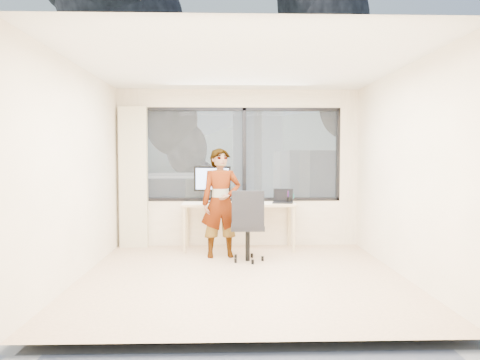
{
  "coord_description": "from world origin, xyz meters",
  "views": [
    {
      "loc": [
        -0.19,
        -5.55,
        1.49
      ],
      "look_at": [
        0.0,
        1.0,
        1.15
      ],
      "focal_mm": 33.83,
      "sensor_mm": 36.0,
      "label": 1
    }
  ],
  "objects_px": {
    "laptop": "(283,197)",
    "desk": "(239,226)",
    "chair": "(248,225)",
    "handbag": "(287,196)",
    "monitor": "(212,184)",
    "game_console": "(254,199)",
    "person": "(221,203)"
  },
  "relations": [
    {
      "from": "laptop",
      "to": "desk",
      "type": "bearing_deg",
      "value": -174.24
    },
    {
      "from": "laptop",
      "to": "chair",
      "type": "bearing_deg",
      "value": -116.7
    },
    {
      "from": "desk",
      "to": "laptop",
      "type": "bearing_deg",
      "value": -5.51
    },
    {
      "from": "handbag",
      "to": "chair",
      "type": "bearing_deg",
      "value": -103.64
    },
    {
      "from": "chair",
      "to": "monitor",
      "type": "bearing_deg",
      "value": 121.97
    },
    {
      "from": "game_console",
      "to": "person",
      "type": "bearing_deg",
      "value": -113.28
    },
    {
      "from": "desk",
      "to": "game_console",
      "type": "relative_size",
      "value": 5.81
    },
    {
      "from": "person",
      "to": "game_console",
      "type": "bearing_deg",
      "value": 46.13
    },
    {
      "from": "person",
      "to": "monitor",
      "type": "relative_size",
      "value": 2.71
    },
    {
      "from": "monitor",
      "to": "desk",
      "type": "bearing_deg",
      "value": -4.13
    },
    {
      "from": "game_console",
      "to": "handbag",
      "type": "relative_size",
      "value": 1.29
    },
    {
      "from": "desk",
      "to": "person",
      "type": "distance_m",
      "value": 0.75
    },
    {
      "from": "game_console",
      "to": "handbag",
      "type": "distance_m",
      "value": 0.55
    },
    {
      "from": "chair",
      "to": "person",
      "type": "xyz_separation_m",
      "value": [
        -0.38,
        0.28,
        0.29
      ]
    },
    {
      "from": "laptop",
      "to": "game_console",
      "type": "bearing_deg",
      "value": 160.45
    },
    {
      "from": "desk",
      "to": "laptop",
      "type": "xyz_separation_m",
      "value": [
        0.7,
        -0.07,
        0.48
      ]
    },
    {
      "from": "chair",
      "to": "laptop",
      "type": "bearing_deg",
      "value": 53.48
    },
    {
      "from": "person",
      "to": "handbag",
      "type": "height_order",
      "value": "person"
    },
    {
      "from": "desk",
      "to": "game_console",
      "type": "distance_m",
      "value": 0.52
    },
    {
      "from": "monitor",
      "to": "handbag",
      "type": "distance_m",
      "value": 1.25
    },
    {
      "from": "game_console",
      "to": "laptop",
      "type": "distance_m",
      "value": 0.52
    },
    {
      "from": "chair",
      "to": "laptop",
      "type": "height_order",
      "value": "chair"
    },
    {
      "from": "desk",
      "to": "handbag",
      "type": "bearing_deg",
      "value": 12.37
    },
    {
      "from": "desk",
      "to": "laptop",
      "type": "distance_m",
      "value": 0.85
    },
    {
      "from": "chair",
      "to": "monitor",
      "type": "distance_m",
      "value": 1.17
    },
    {
      "from": "monitor",
      "to": "game_console",
      "type": "distance_m",
      "value": 0.74
    },
    {
      "from": "game_console",
      "to": "laptop",
      "type": "relative_size",
      "value": 0.93
    },
    {
      "from": "chair",
      "to": "game_console",
      "type": "xyz_separation_m",
      "value": [
        0.15,
        1.03,
        0.27
      ]
    },
    {
      "from": "laptop",
      "to": "person",
      "type": "bearing_deg",
      "value": -142.38
    },
    {
      "from": "monitor",
      "to": "laptop",
      "type": "relative_size",
      "value": 1.78
    },
    {
      "from": "person",
      "to": "game_console",
      "type": "xyz_separation_m",
      "value": [
        0.53,
        0.75,
        -0.02
      ]
    },
    {
      "from": "laptop",
      "to": "handbag",
      "type": "relative_size",
      "value": 1.4
    }
  ]
}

